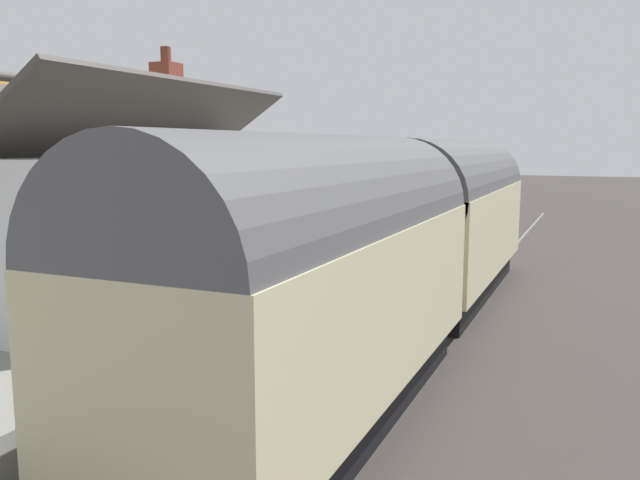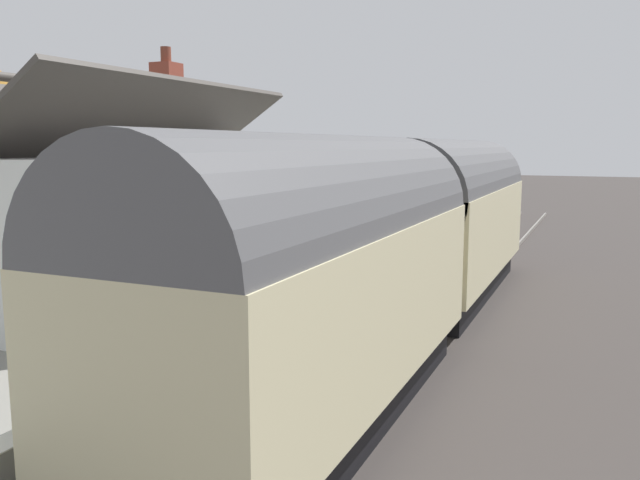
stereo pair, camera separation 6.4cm
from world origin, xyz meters
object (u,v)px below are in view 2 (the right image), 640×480
(station_building, at_px, (112,223))
(bench_by_lamp, at_px, (307,241))
(tree_distant, at_px, (113,128))
(planter_corner_building, at_px, (242,231))
(train, at_px, (405,237))
(station_sign_board, at_px, (392,206))

(station_building, xyz_separation_m, bench_by_lamp, (6.56, -1.48, -1.18))
(tree_distant, bearing_deg, planter_corner_building, -114.84)
(bench_by_lamp, distance_m, planter_corner_building, 3.38)
(planter_corner_building, distance_m, tree_distant, 10.60)
(bench_by_lamp, height_order, planter_corner_building, bench_by_lamp)
(planter_corner_building, bearing_deg, station_building, -168.67)
(bench_by_lamp, relative_size, tree_distant, 0.20)
(train, distance_m, tree_distant, 19.00)
(train, height_order, station_sign_board, train)
(train, relative_size, station_sign_board, 11.54)
(bench_by_lamp, bearing_deg, tree_distant, 65.20)
(bench_by_lamp, distance_m, station_sign_board, 4.59)
(station_building, xyz_separation_m, planter_corner_building, (7.97, 1.60, -1.23))
(train, relative_size, bench_by_lamp, 12.77)
(tree_distant, bearing_deg, bench_by_lamp, -114.80)
(train, height_order, tree_distant, tree_distant)
(bench_by_lamp, relative_size, station_sign_board, 0.90)
(station_building, bearing_deg, tree_distant, 41.19)
(train, distance_m, bench_by_lamp, 5.72)
(tree_distant, bearing_deg, station_building, -138.81)
(station_building, xyz_separation_m, station_sign_board, (10.93, -2.70, -0.46))
(bench_by_lamp, bearing_deg, planter_corner_building, 65.32)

